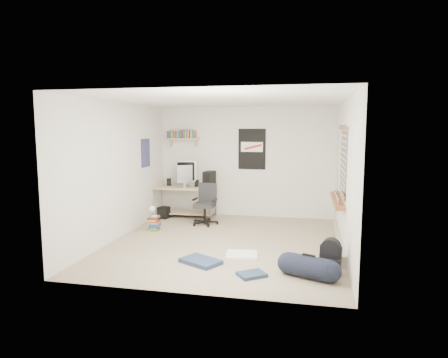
% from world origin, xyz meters
% --- Properties ---
extents(floor, '(4.00, 4.50, 0.01)m').
position_xyz_m(floor, '(0.00, 0.00, -0.01)').
color(floor, gray).
rests_on(floor, ground).
extents(ceiling, '(4.00, 4.50, 0.01)m').
position_xyz_m(ceiling, '(0.00, 0.00, 2.50)').
color(ceiling, white).
rests_on(ceiling, ground).
extents(back_wall, '(4.00, 0.01, 2.50)m').
position_xyz_m(back_wall, '(0.00, 2.25, 1.25)').
color(back_wall, silver).
rests_on(back_wall, ground).
extents(left_wall, '(0.01, 4.50, 2.50)m').
position_xyz_m(left_wall, '(-2.00, 0.00, 1.25)').
color(left_wall, silver).
rests_on(left_wall, ground).
extents(right_wall, '(0.01, 4.50, 2.50)m').
position_xyz_m(right_wall, '(2.00, 0.00, 1.25)').
color(right_wall, silver).
rests_on(right_wall, ground).
extents(desk, '(1.59, 1.08, 0.66)m').
position_xyz_m(desk, '(-1.35, 1.87, 0.36)').
color(desk, tan).
rests_on(desk, floor).
extents(monitor_left, '(0.45, 0.20, 0.48)m').
position_xyz_m(monitor_left, '(-1.28, 1.85, 0.90)').
color(monitor_left, '#9E9EA2').
rests_on(monitor_left, desk).
extents(monitor_right, '(0.35, 0.25, 0.39)m').
position_xyz_m(monitor_right, '(-1.29, 1.70, 0.86)').
color(monitor_right, '#ABABB1').
rests_on(monitor_right, desk).
extents(pc_tower, '(0.24, 0.40, 0.39)m').
position_xyz_m(pc_tower, '(-0.78, 1.94, 0.86)').
color(pc_tower, black).
rests_on(pc_tower, desk).
extents(keyboard, '(0.39, 0.16, 0.02)m').
position_xyz_m(keyboard, '(-1.40, 1.69, 0.67)').
color(keyboard, black).
rests_on(keyboard, desk).
extents(speaker_left, '(0.12, 0.12, 0.20)m').
position_xyz_m(speaker_left, '(-1.75, 1.97, 0.76)').
color(speaker_left, black).
rests_on(speaker_left, desk).
extents(speaker_right, '(0.11, 0.11, 0.19)m').
position_xyz_m(speaker_right, '(-1.06, 1.91, 0.76)').
color(speaker_right, black).
rests_on(speaker_right, desk).
extents(office_chair, '(0.61, 0.61, 0.87)m').
position_xyz_m(office_chair, '(-0.70, 1.23, 0.49)').
color(office_chair, black).
rests_on(office_chair, floor).
extents(wall_shelf, '(0.80, 0.22, 0.24)m').
position_xyz_m(wall_shelf, '(-1.45, 2.14, 1.78)').
color(wall_shelf, tan).
rests_on(wall_shelf, back_wall).
extents(poster_back_wall, '(0.62, 0.03, 0.92)m').
position_xyz_m(poster_back_wall, '(0.15, 2.23, 1.55)').
color(poster_back_wall, black).
rests_on(poster_back_wall, back_wall).
extents(poster_left_wall, '(0.02, 0.42, 0.60)m').
position_xyz_m(poster_left_wall, '(-1.99, 1.20, 1.50)').
color(poster_left_wall, navy).
rests_on(poster_left_wall, left_wall).
extents(window, '(0.10, 1.50, 1.26)m').
position_xyz_m(window, '(1.95, 0.30, 1.45)').
color(window, brown).
rests_on(window, right_wall).
extents(baseboard_heater, '(0.08, 2.50, 0.18)m').
position_xyz_m(baseboard_heater, '(1.96, 0.30, 0.09)').
color(baseboard_heater, '#B7B2A8').
rests_on(baseboard_heater, floor).
extents(backpack, '(0.33, 0.29, 0.38)m').
position_xyz_m(backpack, '(1.75, -1.15, 0.20)').
color(backpack, black).
rests_on(backpack, floor).
extents(duffel_bag, '(0.40, 0.40, 0.61)m').
position_xyz_m(duffel_bag, '(1.45, -1.41, 0.14)').
color(duffel_bag, black).
rests_on(duffel_bag, floor).
extents(tshirt, '(0.54, 0.48, 0.04)m').
position_xyz_m(tshirt, '(0.41, -0.67, 0.02)').
color(tshirt, white).
rests_on(tshirt, floor).
extents(jeans_a, '(0.70, 0.61, 0.06)m').
position_xyz_m(jeans_a, '(-0.14, -1.14, 0.03)').
color(jeans_a, navy).
rests_on(jeans_a, floor).
extents(jeans_b, '(0.46, 0.44, 0.05)m').
position_xyz_m(jeans_b, '(0.69, -1.51, 0.03)').
color(jeans_b, '#22354D').
rests_on(jeans_b, floor).
extents(book_stack, '(0.56, 0.52, 0.31)m').
position_xyz_m(book_stack, '(-1.55, 0.51, 0.15)').
color(book_stack, brown).
rests_on(book_stack, floor).
extents(desk_lamp, '(0.14, 0.22, 0.22)m').
position_xyz_m(desk_lamp, '(-1.53, 0.49, 0.38)').
color(desk_lamp, silver).
rests_on(desk_lamp, book_stack).
extents(subwoofer, '(0.26, 0.26, 0.25)m').
position_xyz_m(subwoofer, '(-1.75, 1.59, 0.14)').
color(subwoofer, black).
rests_on(subwoofer, floor).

